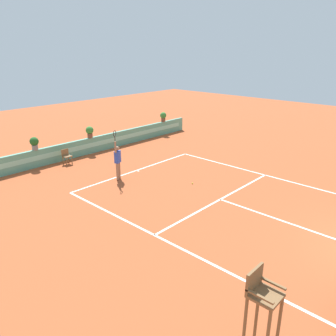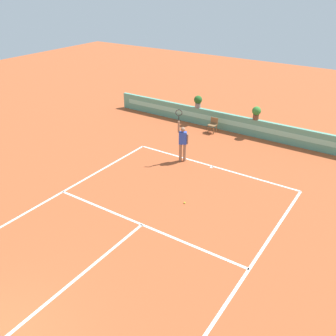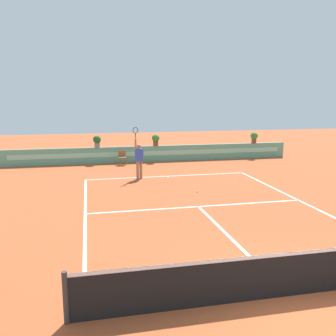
{
  "view_description": "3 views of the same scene",
  "coord_description": "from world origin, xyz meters",
  "px_view_note": "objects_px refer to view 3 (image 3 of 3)",
  "views": [
    {
      "loc": [
        -11.51,
        -1.11,
        6.32
      ],
      "look_at": [
        -0.6,
        9.0,
        1.0
      ],
      "focal_mm": 36.1,
      "sensor_mm": 36.0,
      "label": 1
    },
    {
      "loc": [
        6.78,
        -2.09,
        7.99
      ],
      "look_at": [
        -0.6,
        9.0,
        1.0
      ],
      "focal_mm": 39.49,
      "sensor_mm": 36.0,
      "label": 2
    },
    {
      "loc": [
        -3.9,
        -6.21,
        3.99
      ],
      "look_at": [
        -0.6,
        9.0,
        1.0
      ],
      "focal_mm": 39.38,
      "sensor_mm": 36.0,
      "label": 3
    }
  ],
  "objects_px": {
    "potted_plant_left": "(97,141)",
    "potted_plant_centre": "(156,139)",
    "potted_plant_far_right": "(254,137)",
    "tennis_ball_near_baseline": "(197,191)",
    "ball_kid_chair": "(122,157)",
    "tennis_player": "(139,158)"
  },
  "relations": [
    {
      "from": "potted_plant_far_right",
      "to": "ball_kid_chair",
      "type": "bearing_deg",
      "value": -175.26
    },
    {
      "from": "ball_kid_chair",
      "to": "potted_plant_centre",
      "type": "height_order",
      "value": "potted_plant_centre"
    },
    {
      "from": "tennis_ball_near_baseline",
      "to": "potted_plant_centre",
      "type": "bearing_deg",
      "value": 92.43
    },
    {
      "from": "tennis_ball_near_baseline",
      "to": "potted_plant_far_right",
      "type": "height_order",
      "value": "potted_plant_far_right"
    },
    {
      "from": "ball_kid_chair",
      "to": "tennis_ball_near_baseline",
      "type": "height_order",
      "value": "ball_kid_chair"
    },
    {
      "from": "ball_kid_chair",
      "to": "tennis_player",
      "type": "bearing_deg",
      "value": -83.47
    },
    {
      "from": "tennis_player",
      "to": "tennis_ball_near_baseline",
      "type": "xyz_separation_m",
      "value": [
        2.05,
        -3.15,
        -1.02
      ]
    },
    {
      "from": "tennis_ball_near_baseline",
      "to": "potted_plant_left",
      "type": "distance_m",
      "value": 8.99
    },
    {
      "from": "potted_plant_far_right",
      "to": "potted_plant_centre",
      "type": "bearing_deg",
      "value": 180.0
    },
    {
      "from": "potted_plant_far_right",
      "to": "potted_plant_left",
      "type": "relative_size",
      "value": 1.0
    },
    {
      "from": "tennis_ball_near_baseline",
      "to": "tennis_player",
      "type": "bearing_deg",
      "value": 123.09
    },
    {
      "from": "tennis_ball_near_baseline",
      "to": "potted_plant_centre",
      "type": "relative_size",
      "value": 0.09
    },
    {
      "from": "tennis_player",
      "to": "tennis_ball_near_baseline",
      "type": "bearing_deg",
      "value": -56.91
    },
    {
      "from": "tennis_ball_near_baseline",
      "to": "potted_plant_centre",
      "type": "distance_m",
      "value": 8.08
    },
    {
      "from": "potted_plant_centre",
      "to": "potted_plant_left",
      "type": "bearing_deg",
      "value": 180.0
    },
    {
      "from": "potted_plant_far_right",
      "to": "potted_plant_centre",
      "type": "relative_size",
      "value": 1.0
    },
    {
      "from": "ball_kid_chair",
      "to": "potted_plant_centre",
      "type": "bearing_deg",
      "value": 18.55
    },
    {
      "from": "potted_plant_left",
      "to": "potted_plant_centre",
      "type": "xyz_separation_m",
      "value": [
        3.61,
        0.0,
        0.0
      ]
    },
    {
      "from": "potted_plant_left",
      "to": "potted_plant_centre",
      "type": "relative_size",
      "value": 1.0
    },
    {
      "from": "potted_plant_far_right",
      "to": "potted_plant_centre",
      "type": "distance_m",
      "value": 6.64
    },
    {
      "from": "tennis_ball_near_baseline",
      "to": "potted_plant_far_right",
      "type": "bearing_deg",
      "value": 51.59
    },
    {
      "from": "ball_kid_chair",
      "to": "tennis_player",
      "type": "distance_m",
      "value": 4.13
    }
  ]
}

